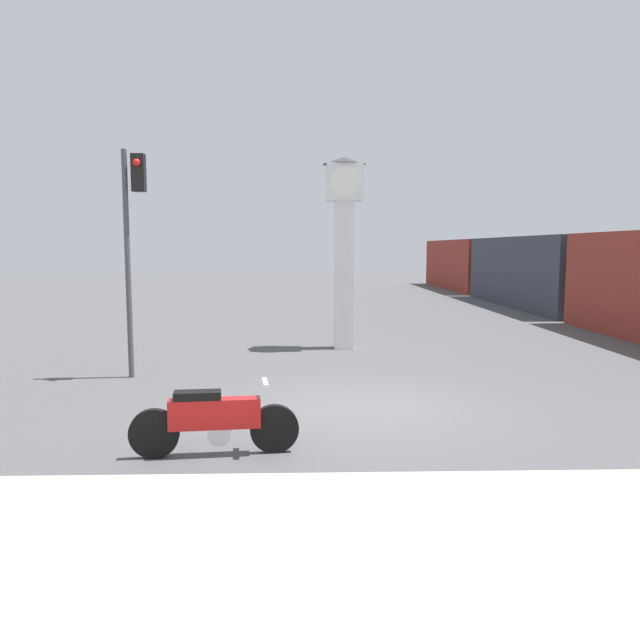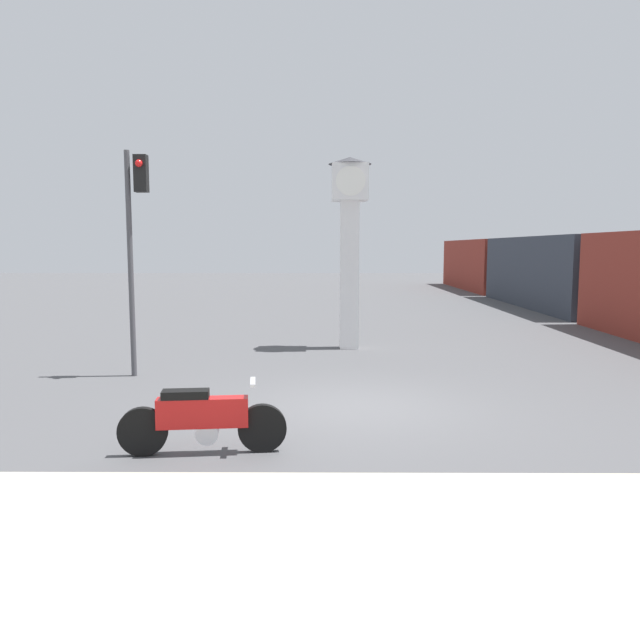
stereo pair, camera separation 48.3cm
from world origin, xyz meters
TOP-DOWN VIEW (x-y plane):
  - ground_plane at (0.00, 0.00)m, footprint 120.00×120.00m
  - sidewalk_strip at (0.00, -6.57)m, footprint 36.00×6.00m
  - motorcycle at (-2.28, -2.57)m, footprint 2.34×0.52m
  - clock_tower at (0.14, 6.72)m, footprint 1.20×1.20m
  - freight_train at (10.38, 19.33)m, footprint 2.80×39.27m
  - traffic_light at (-4.73, 2.76)m, footprint 0.50×0.35m

SIDE VIEW (x-z plane):
  - ground_plane at x=0.00m, z-range 0.00..0.00m
  - sidewalk_strip at x=0.00m, z-range 0.00..0.10m
  - motorcycle at x=-2.28m, z-range -0.02..1.01m
  - freight_train at x=10.38m, z-range 0.00..3.40m
  - traffic_light at x=-4.73m, z-range 0.89..5.87m
  - clock_tower at x=0.14m, z-range 0.84..6.23m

